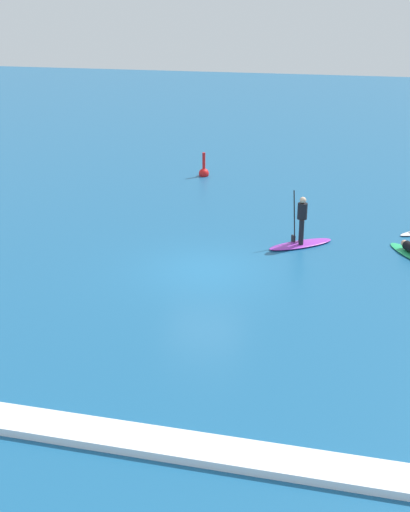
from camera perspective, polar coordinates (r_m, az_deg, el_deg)
ground_plane at (r=22.95m, az=0.00°, el=-1.17°), size 120.00×120.00×0.00m
surfer_on_purple_board at (r=25.26m, az=7.94°, el=1.86°), size 2.48×2.22×2.01m
marker_buoy at (r=34.92m, az=-0.10°, el=6.96°), size 0.51×0.51×1.32m
wave_crest at (r=14.95m, az=-9.18°, el=-14.22°), size 24.31×0.90×0.18m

